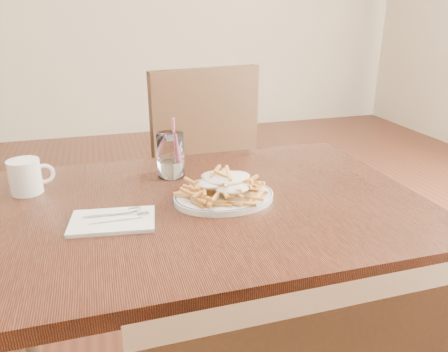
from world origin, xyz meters
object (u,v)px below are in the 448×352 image
object	(u,v)px
water_glass	(171,158)
coffee_mug	(26,176)
loaded_fries	(224,182)
chair_far	(196,164)
fries_plate	(224,197)
table	(200,228)

from	to	relation	value
water_glass	coffee_mug	xyz separation A→B (m)	(-0.41, -0.02, -0.01)
loaded_fries	coffee_mug	world-z (taller)	coffee_mug
chair_far	fries_plate	size ratio (longest dim) A/B	3.66
table	loaded_fries	xyz separation A→B (m)	(0.07, -0.01, 0.13)
chair_far	table	bearing A→B (deg)	-102.10
loaded_fries	fries_plate	bearing A→B (deg)	-3.58
loaded_fries	water_glass	distance (m)	0.25
water_glass	chair_far	bearing A→B (deg)	70.09
chair_far	loaded_fries	bearing A→B (deg)	-97.20
chair_far	coffee_mug	distance (m)	0.87
table	chair_far	xyz separation A→B (m)	(0.17, 0.78, -0.10)
loaded_fries	coffee_mug	size ratio (longest dim) A/B	2.15
coffee_mug	table	bearing A→B (deg)	-23.95
loaded_fries	table	bearing A→B (deg)	173.73
fries_plate	loaded_fries	xyz separation A→B (m)	(-0.00, 0.00, 0.04)
chair_far	loaded_fries	xyz separation A→B (m)	(-0.10, -0.78, 0.23)
water_glass	coffee_mug	size ratio (longest dim) A/B	1.50
chair_far	coffee_mug	size ratio (longest dim) A/B	8.30
water_glass	coffee_mug	distance (m)	0.41
chair_far	water_glass	size ratio (longest dim) A/B	5.52
table	chair_far	world-z (taller)	chair_far
table	chair_far	size ratio (longest dim) A/B	1.18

